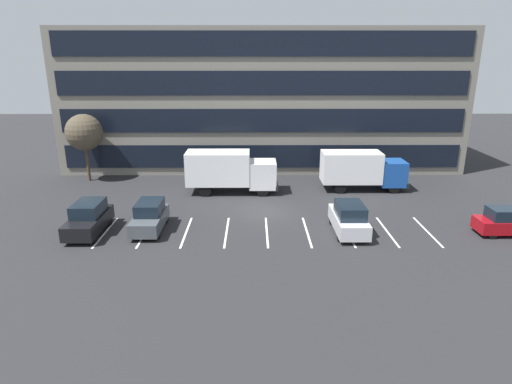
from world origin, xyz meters
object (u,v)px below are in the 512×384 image
at_px(suv_charcoal, 150,217).
at_px(box_truck_white, 230,170).
at_px(bare_tree, 84,133).
at_px(suv_silver, 349,218).
at_px(suv_maroon, 507,222).
at_px(suv_black, 89,218).
at_px(box_truck_blue, 361,169).

bearing_deg(suv_charcoal, box_truck_white, 59.22).
xyz_separation_m(suv_charcoal, bare_tree, (-8.83, 12.60, 3.75)).
bearing_deg(bare_tree, suv_silver, -30.18).
distance_m(box_truck_white, bare_tree, 14.77).
relative_size(box_truck_white, suv_maroon, 1.92).
distance_m(box_truck_white, suv_charcoal, 10.11).
xyz_separation_m(suv_charcoal, suv_silver, (13.80, -0.57, 0.06)).
height_order(suv_black, suv_silver, suv_black).
xyz_separation_m(box_truck_blue, suv_silver, (-3.18, -9.93, -0.94)).
bearing_deg(suv_silver, box_truck_white, 133.23).
bearing_deg(suv_silver, box_truck_blue, 72.26).
distance_m(suv_maroon, bare_tree, 36.18).
bearing_deg(suv_silver, suv_maroon, -1.99).
bearing_deg(box_truck_white, box_truck_blue, 3.53).
distance_m(box_truck_blue, bare_tree, 26.15).
xyz_separation_m(box_truck_blue, suv_charcoal, (-16.98, -9.37, -1.00)).
bearing_deg(suv_charcoal, suv_silver, -2.35).
bearing_deg(box_truck_white, suv_charcoal, -120.78).
distance_m(suv_charcoal, bare_tree, 15.83).
height_order(suv_charcoal, bare_tree, bare_tree).
distance_m(suv_black, suv_silver, 17.86).
distance_m(suv_charcoal, suv_black, 4.09).
xyz_separation_m(suv_maroon, suv_black, (-28.57, 0.46, 0.13)).
xyz_separation_m(box_truck_white, suv_black, (-9.21, -9.12, -1.05)).
bearing_deg(bare_tree, suv_maroon, -22.10).
relative_size(suv_silver, bare_tree, 0.73).
relative_size(box_truck_white, suv_black, 1.68).
relative_size(suv_charcoal, bare_tree, 0.69).
height_order(suv_silver, bare_tree, bare_tree).
relative_size(box_truck_blue, suv_charcoal, 1.69).
bearing_deg(box_truck_blue, suv_charcoal, -151.11).
distance_m(suv_black, bare_tree, 14.40).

